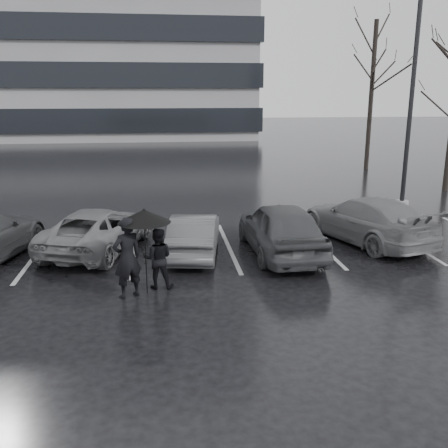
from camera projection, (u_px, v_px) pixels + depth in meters
name	position (u px, v px, depth m)	size (l,w,h in m)	color
ground	(218.00, 276.00, 12.62)	(160.00, 160.00, 0.00)	black
car_main	(281.00, 228.00, 14.22)	(1.80, 4.47, 1.52)	black
car_west_a	(194.00, 234.00, 14.19)	(1.27, 3.64, 1.20)	#2D2D2F
car_west_b	(99.00, 229.00, 14.60)	(2.08, 4.50, 1.25)	#4E4E50
car_east	(366.00, 219.00, 15.43)	(1.97, 4.84, 1.41)	#4E4E50
pedestrian_left	(127.00, 258.00, 11.13)	(0.68, 0.45, 1.86)	black
pedestrian_right	(158.00, 258.00, 11.73)	(0.71, 0.55, 1.46)	black
umbrella	(144.00, 216.00, 11.13)	(1.19, 1.19, 2.02)	black
lamp_post	(412.00, 90.00, 19.26)	(0.55, 0.55, 10.01)	gray
stall_stripes	(182.00, 248.00, 14.92)	(19.72, 5.00, 0.00)	#ADADB0
tree_north	(371.00, 97.00, 29.17)	(0.26, 0.26, 8.50)	black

